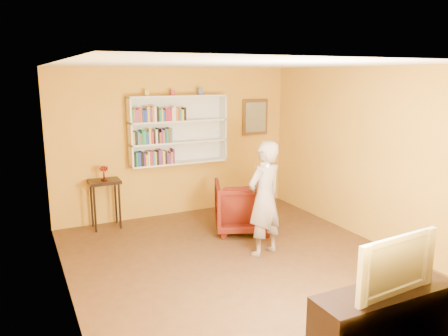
{
  "coord_description": "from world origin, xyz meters",
  "views": [
    {
      "loc": [
        -2.7,
        -5.03,
        2.57
      ],
      "look_at": [
        0.13,
        0.75,
        1.19
      ],
      "focal_mm": 35.0,
      "sensor_mm": 36.0,
      "label": 1
    }
  ],
  "objects_px": {
    "console_table": "(105,188)",
    "television": "(388,262)",
    "tv_cabinet": "(384,316)",
    "bookshelf": "(177,130)",
    "armchair": "(243,206)",
    "person": "(264,199)",
    "ruby_lustre": "(104,170)"
  },
  "relations": [
    {
      "from": "television",
      "to": "tv_cabinet",
      "type": "bearing_deg",
      "value": 0.0
    },
    {
      "from": "console_table",
      "to": "tv_cabinet",
      "type": "xyz_separation_m",
      "value": [
        1.78,
        -4.5,
        -0.42
      ]
    },
    {
      "from": "person",
      "to": "television",
      "type": "distance_m",
      "value": 2.35
    },
    {
      "from": "ruby_lustre",
      "to": "person",
      "type": "height_order",
      "value": "person"
    },
    {
      "from": "tv_cabinet",
      "to": "bookshelf",
      "type": "bearing_deg",
      "value": 94.89
    },
    {
      "from": "ruby_lustre",
      "to": "armchair",
      "type": "relative_size",
      "value": 0.26
    },
    {
      "from": "tv_cabinet",
      "to": "television",
      "type": "height_order",
      "value": "television"
    },
    {
      "from": "ruby_lustre",
      "to": "television",
      "type": "xyz_separation_m",
      "value": [
        1.78,
        -4.5,
        -0.18
      ]
    },
    {
      "from": "console_table",
      "to": "television",
      "type": "bearing_deg",
      "value": -68.41
    },
    {
      "from": "television",
      "to": "armchair",
      "type": "bearing_deg",
      "value": 81.3
    },
    {
      "from": "armchair",
      "to": "television",
      "type": "relative_size",
      "value": 0.92
    },
    {
      "from": "tv_cabinet",
      "to": "console_table",
      "type": "bearing_deg",
      "value": 111.59
    },
    {
      "from": "armchair",
      "to": "person",
      "type": "xyz_separation_m",
      "value": [
        -0.2,
        -1.01,
        0.41
      ]
    },
    {
      "from": "ruby_lustre",
      "to": "television",
      "type": "relative_size",
      "value": 0.24
    },
    {
      "from": "bookshelf",
      "to": "console_table",
      "type": "height_order",
      "value": "bookshelf"
    },
    {
      "from": "bookshelf",
      "to": "console_table",
      "type": "xyz_separation_m",
      "value": [
        -1.38,
        -0.16,
        -0.9
      ]
    },
    {
      "from": "bookshelf",
      "to": "armchair",
      "type": "xyz_separation_m",
      "value": [
        0.65,
        -1.3,
        -1.17
      ]
    },
    {
      "from": "armchair",
      "to": "person",
      "type": "height_order",
      "value": "person"
    },
    {
      "from": "armchair",
      "to": "tv_cabinet",
      "type": "height_order",
      "value": "armchair"
    },
    {
      "from": "console_table",
      "to": "armchair",
      "type": "bearing_deg",
      "value": -29.35
    },
    {
      "from": "bookshelf",
      "to": "tv_cabinet",
      "type": "xyz_separation_m",
      "value": [
        0.4,
        -4.66,
        -1.32
      ]
    },
    {
      "from": "ruby_lustre",
      "to": "tv_cabinet",
      "type": "bearing_deg",
      "value": -68.41
    },
    {
      "from": "tv_cabinet",
      "to": "television",
      "type": "xyz_separation_m",
      "value": [
        0.0,
        0.0,
        0.56
      ]
    },
    {
      "from": "console_table",
      "to": "television",
      "type": "relative_size",
      "value": 0.83
    },
    {
      "from": "person",
      "to": "console_table",
      "type": "bearing_deg",
      "value": -65.63
    },
    {
      "from": "armchair",
      "to": "tv_cabinet",
      "type": "relative_size",
      "value": 0.61
    },
    {
      "from": "console_table",
      "to": "ruby_lustre",
      "type": "xyz_separation_m",
      "value": [
        -0.0,
        0.0,
        0.32
      ]
    },
    {
      "from": "console_table",
      "to": "person",
      "type": "xyz_separation_m",
      "value": [
        1.84,
        -2.15,
        0.14
      ]
    },
    {
      "from": "tv_cabinet",
      "to": "television",
      "type": "relative_size",
      "value": 1.5
    },
    {
      "from": "bookshelf",
      "to": "ruby_lustre",
      "type": "relative_size",
      "value": 7.39
    },
    {
      "from": "armchair",
      "to": "television",
      "type": "distance_m",
      "value": 3.39
    },
    {
      "from": "ruby_lustre",
      "to": "person",
      "type": "xyz_separation_m",
      "value": [
        1.84,
        -2.15,
        -0.18
      ]
    }
  ]
}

